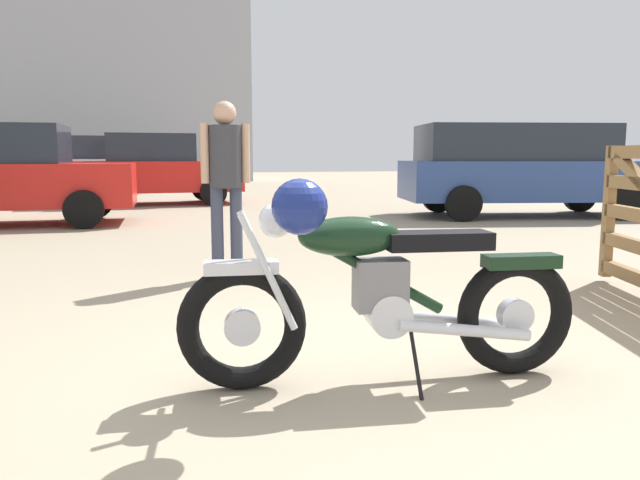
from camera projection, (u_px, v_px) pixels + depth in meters
ground_plane at (326, 367)px, 3.40m from camera, size 80.00×80.00×0.00m
vintage_motorcycle at (375, 289)px, 3.09m from camera, size 2.08×0.73×1.07m
bystander at (226, 171)px, 5.75m from camera, size 0.46×0.30×1.66m
dark_sedan_left at (2, 175)px, 10.20m from camera, size 4.22×1.95×1.67m
red_hatchback_near at (151, 169)px, 14.66m from camera, size 4.29×2.10×1.67m
white_estate_far at (522, 167)px, 11.74m from camera, size 4.95×2.63×1.74m
silver_sedan_mid at (57, 163)px, 18.28m from camera, size 4.90×2.46×1.74m
industrial_building at (51, 82)px, 29.84m from camera, size 18.94×9.87×17.29m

